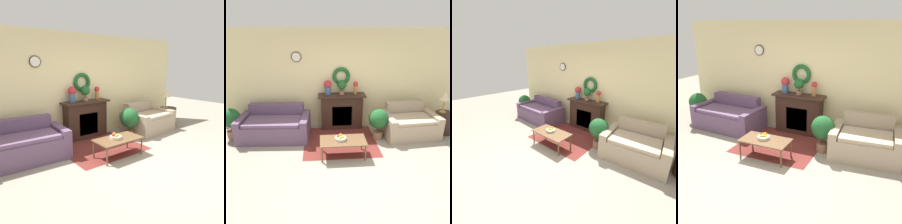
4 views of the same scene
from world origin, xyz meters
TOP-DOWN VIEW (x-y plane):
  - ground_plane at (0.00, 0.00)m, footprint 16.00×16.00m
  - floor_rug at (-0.20, 1.38)m, footprint 1.80×1.65m
  - wall_back at (-0.00, 2.42)m, footprint 6.80×0.16m
  - fireplace at (-0.09, 2.21)m, footprint 1.28×0.41m
  - couch_left at (-1.87, 1.75)m, footprint 1.81×1.05m
  - loveseat_right at (1.65, 1.63)m, footprint 1.46×1.09m
  - coffee_table at (-0.20, 0.72)m, footprint 1.01×0.55m
  - fruit_bowl at (-0.26, 0.75)m, footprint 0.25×0.25m
  - vase_on_mantel_left at (-0.46, 2.22)m, footprint 0.21×0.21m
  - vase_on_mantel_right at (0.29, 2.22)m, footprint 0.14×0.14m
  - potted_plant_on_mantel at (-0.09, 2.20)m, footprint 0.25×0.25m
  - potted_plant_floor_by_couch at (-2.97, 1.82)m, footprint 0.49×0.49m
  - potted_plant_floor_by_loveseat at (0.78, 1.45)m, footprint 0.50×0.50m

SIDE VIEW (x-z plane):
  - ground_plane at x=0.00m, z-range 0.00..0.00m
  - floor_rug at x=-0.20m, z-range 0.00..0.01m
  - loveseat_right at x=1.65m, z-range -0.10..0.71m
  - couch_left at x=-1.87m, z-range -0.10..0.72m
  - coffee_table at x=-0.20m, z-range 0.16..0.56m
  - fruit_bowl at x=-0.26m, z-range 0.38..0.50m
  - potted_plant_floor_by_couch at x=-2.97m, z-range 0.09..0.89m
  - fireplace at x=-0.09m, z-range 0.01..1.00m
  - potted_plant_floor_by_loveseat at x=0.78m, z-range 0.11..0.91m
  - vase_on_mantel_right at x=0.29m, z-range 1.02..1.37m
  - vase_on_mantel_left at x=-0.46m, z-range 1.02..1.41m
  - potted_plant_on_mantel at x=-0.09m, z-range 1.04..1.43m
  - wall_back at x=0.00m, z-range 0.00..2.70m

